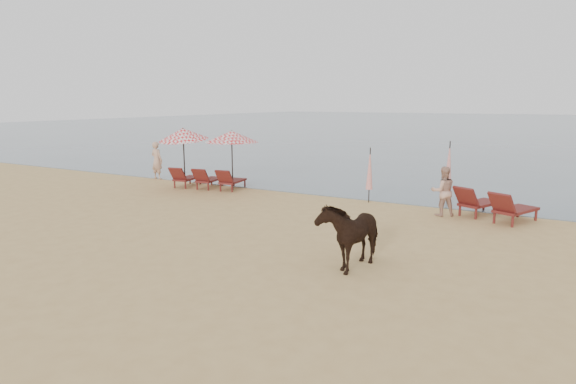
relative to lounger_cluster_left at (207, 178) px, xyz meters
The scene contains 11 objects.
ground 11.06m from the lounger_cluster_left, 55.16° to the right, with size 120.00×120.00×0.00m, color tan.
sea 71.21m from the lounger_cluster_left, 84.91° to the left, with size 160.00×140.00×0.06m, color #51606B.
lounger_cluster_left is the anchor object (origin of this frame).
lounger_cluster_right 11.66m from the lounger_cluster_left, ahead, with size 2.60×2.56×0.71m.
umbrella_open_left_a 2.21m from the lounger_cluster_left, 13.60° to the left, with size 2.26×2.26×2.57m.
umbrella_open_left_b 2.19m from the lounger_cluster_left, 164.10° to the right, with size 2.15×2.19×2.74m.
umbrella_closed_left 7.30m from the lounger_cluster_left, ahead, with size 0.25×0.25×2.09m.
umbrella_closed_right 10.12m from the lounger_cluster_left, 16.04° to the left, with size 0.28×0.28×2.28m.
cow 11.26m from the lounger_cluster_left, 34.66° to the right, with size 0.85×1.87×1.58m, color black.
beachgoer_left 3.91m from the lounger_cluster_left, 166.83° to the left, with size 0.68×0.44×1.85m, color tan.
beachgoer_right_a 10.11m from the lounger_cluster_left, ahead, with size 0.81×0.63×1.67m, color tan.
Camera 1 is at (6.88, -7.44, 3.79)m, focal length 30.00 mm.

